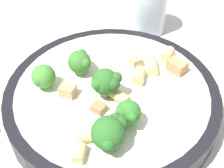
# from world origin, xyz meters

# --- Properties ---
(ground_plane) EXTENTS (2.00, 2.00, 0.00)m
(ground_plane) POSITION_xyz_m (0.00, 0.00, 0.00)
(ground_plane) COLOR beige
(pasta_bowl) EXTENTS (0.30, 0.30, 0.04)m
(pasta_bowl) POSITION_xyz_m (0.00, 0.00, 0.02)
(pasta_bowl) COLOR black
(pasta_bowl) RESTS_ON ground_plane
(broccoli_floret_0) EXTENTS (0.03, 0.03, 0.04)m
(broccoli_floret_0) POSITION_xyz_m (0.08, -0.04, 0.06)
(broccoli_floret_0) COLOR #93B766
(broccoli_floret_0) RESTS_ON pasta_bowl
(broccoli_floret_1) EXTENTS (0.04, 0.04, 0.04)m
(broccoli_floret_1) POSITION_xyz_m (0.01, 0.01, 0.07)
(broccoli_floret_1) COLOR #9EC175
(broccoli_floret_1) RESTS_ON pasta_bowl
(broccoli_floret_2) EXTENTS (0.03, 0.04, 0.04)m
(broccoli_floret_2) POSITION_xyz_m (0.03, -0.05, 0.06)
(broccoli_floret_2) COLOR #84AD60
(broccoli_floret_2) RESTS_ON pasta_bowl
(broccoli_floret_3) EXTENTS (0.03, 0.03, 0.04)m
(broccoli_floret_3) POSITION_xyz_m (0.01, 0.06, 0.06)
(broccoli_floret_3) COLOR #93B766
(broccoli_floret_3) RESTS_ON pasta_bowl
(broccoli_floret_4) EXTENTS (0.05, 0.04, 0.04)m
(broccoli_floret_4) POSITION_xyz_m (0.04, 0.08, 0.06)
(broccoli_floret_4) COLOR #84AD60
(broccoli_floret_4) RESTS_ON pasta_bowl
(rigatoni_0) EXTENTS (0.03, 0.03, 0.02)m
(rigatoni_0) POSITION_xyz_m (-0.11, -0.03, 0.05)
(rigatoni_0) COLOR #E0C67F
(rigatoni_0) RESTS_ON pasta_bowl
(rigatoni_1) EXTENTS (0.02, 0.03, 0.01)m
(rigatoni_1) POSITION_xyz_m (0.08, 0.08, 0.05)
(rigatoni_1) COLOR #E0C67F
(rigatoni_1) RESTS_ON pasta_bowl
(rigatoni_2) EXTENTS (0.02, 0.03, 0.02)m
(rigatoni_2) POSITION_xyz_m (-0.00, 0.02, 0.05)
(rigatoni_2) COLOR #E0C67F
(rigatoni_2) RESTS_ON pasta_bowl
(rigatoni_3) EXTENTS (0.03, 0.03, 0.02)m
(rigatoni_3) POSITION_xyz_m (-0.04, 0.00, 0.05)
(rigatoni_3) COLOR #E0C67F
(rigatoni_3) RESTS_ON pasta_bowl
(rigatoni_4) EXTENTS (0.02, 0.02, 0.01)m
(rigatoni_4) POSITION_xyz_m (0.06, 0.07, 0.05)
(rigatoni_4) COLOR #E0C67F
(rigatoni_4) RESTS_ON pasta_bowl
(rigatoni_5) EXTENTS (0.03, 0.03, 0.01)m
(rigatoni_5) POSITION_xyz_m (-0.07, -0.01, 0.05)
(rigatoni_5) COLOR #E0C67F
(rigatoni_5) RESTS_ON pasta_bowl
(chicken_chunk_0) EXTENTS (0.02, 0.02, 0.01)m
(chicken_chunk_0) POSITION_xyz_m (0.03, 0.03, 0.04)
(chicken_chunk_0) COLOR #A87A4C
(chicken_chunk_0) RESTS_ON pasta_bowl
(chicken_chunk_1) EXTENTS (0.03, 0.03, 0.02)m
(chicken_chunk_1) POSITION_xyz_m (-0.10, 0.01, 0.05)
(chicken_chunk_1) COLOR tan
(chicken_chunk_1) RESTS_ON pasta_bowl
(chicken_chunk_2) EXTENTS (0.02, 0.02, 0.01)m
(chicken_chunk_2) POSITION_xyz_m (-0.06, -0.03, 0.05)
(chicken_chunk_2) COLOR tan
(chicken_chunk_2) RESTS_ON pasta_bowl
(chicken_chunk_3) EXTENTS (0.03, 0.03, 0.02)m
(chicken_chunk_3) POSITION_xyz_m (0.06, -0.02, 0.05)
(chicken_chunk_3) COLOR tan
(chicken_chunk_3) RESTS_ON pasta_bowl
(drinking_glass) EXTENTS (0.07, 0.07, 0.10)m
(drinking_glass) POSITION_xyz_m (-0.15, -0.16, 0.04)
(drinking_glass) COLOR silver
(drinking_glass) RESTS_ON ground_plane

